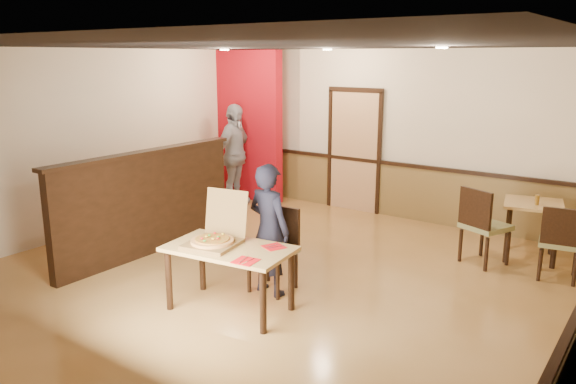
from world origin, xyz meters
name	(u,v)px	position (x,y,z in m)	size (l,w,h in m)	color
floor	(273,280)	(0.00, 0.00, 0.00)	(7.00, 7.00, 0.00)	tan
ceiling	(271,45)	(0.00, 0.00, 2.80)	(7.00, 7.00, 0.00)	black
wall_back	(398,135)	(0.00, 3.50, 1.40)	(7.00, 7.00, 0.00)	beige
wall_left	(89,143)	(-3.50, 0.00, 1.40)	(7.00, 7.00, 0.00)	beige
wainscot_back	(395,191)	(0.00, 3.47, 0.45)	(7.00, 0.04, 0.90)	brown
chair_rail_back	(396,164)	(0.00, 3.45, 0.92)	(7.00, 0.06, 0.06)	black
back_door	(354,152)	(-0.80, 3.46, 1.05)	(0.90, 0.06, 2.10)	tan
booth_partition	(147,202)	(-2.00, -0.20, 0.74)	(0.20, 3.10, 1.44)	black
red_accent_panel	(245,126)	(-2.90, 3.00, 1.40)	(1.60, 0.20, 2.78)	#A20B16
spot_a	(224,50)	(-2.30, 1.80, 2.78)	(0.14, 0.14, 0.02)	beige
spot_b	(327,49)	(-0.80, 2.50, 2.78)	(0.14, 0.14, 0.02)	beige
spot_c	(442,48)	(1.40, 1.50, 2.78)	(0.14, 0.14, 0.02)	beige
main_table	(229,257)	(0.12, -0.92, 0.61)	(1.42, 0.93, 0.72)	tan
diner_chair	(276,245)	(0.17, -0.16, 0.53)	(0.51, 0.51, 0.97)	olive
side_chair_left	(482,223)	(1.90, 2.02, 0.57)	(0.67, 0.67, 1.03)	olive
side_chair_right	(560,240)	(2.84, 2.02, 0.52)	(0.54, 0.54, 0.95)	olive
side_table	(533,215)	(2.38, 2.64, 0.61)	(0.87, 0.87, 0.78)	tan
diner	(269,230)	(0.19, -0.32, 0.76)	(0.56, 0.37, 1.53)	black
passerby	(234,155)	(-2.76, 2.52, 0.92)	(1.09, 0.45, 1.85)	#9A99A2
pizza_box	(215,238)	(-0.07, -0.94, 0.78)	(0.62, 0.69, 0.55)	brown
pizza	(212,241)	(-0.06, -0.99, 0.77)	(0.46, 0.46, 0.03)	#D7964E
napkin_near	(246,261)	(0.53, -1.15, 0.72)	(0.25, 0.25, 0.01)	red
napkin_far	(274,247)	(0.50, -0.65, 0.72)	(0.27, 0.27, 0.01)	red
condiment	(537,200)	(2.43, 2.53, 0.85)	(0.05, 0.05, 0.13)	brown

